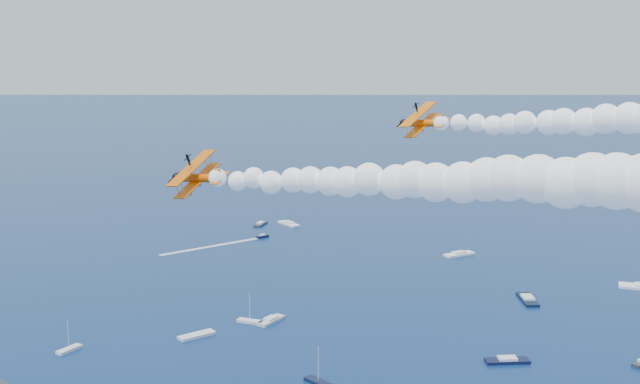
% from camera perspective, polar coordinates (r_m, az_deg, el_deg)
% --- Properties ---
extents(biplane_lead, '(9.25, 10.95, 8.40)m').
position_cam_1_polar(biplane_lead, '(120.50, 7.23, 4.78)').
color(biplane_lead, '#F06505').
extents(biplane_trail, '(8.37, 10.33, 8.85)m').
position_cam_1_polar(biplane_trail, '(102.88, -8.44, 0.97)').
color(biplane_trail, '#DE5A04').
extents(smoke_trail_lead, '(55.86, 21.77, 9.82)m').
position_cam_1_polar(smoke_trail_lead, '(109.14, 19.96, 4.70)').
color(smoke_trail_lead, white).
extents(smoke_trail_trail, '(55.12, 7.14, 9.82)m').
position_cam_1_polar(smoke_trail_trail, '(88.60, 5.89, 0.81)').
color(smoke_trail_trail, white).
extents(spectator_boats, '(225.96, 174.63, 0.70)m').
position_cam_1_polar(spectator_boats, '(203.15, 11.57, -9.81)').
color(spectator_boats, black).
rests_on(spectator_boats, ground).
extents(boat_wakes, '(212.22, 116.02, 0.04)m').
position_cam_1_polar(boat_wakes, '(221.75, 15.32, -8.29)').
color(boat_wakes, white).
rests_on(boat_wakes, ground).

